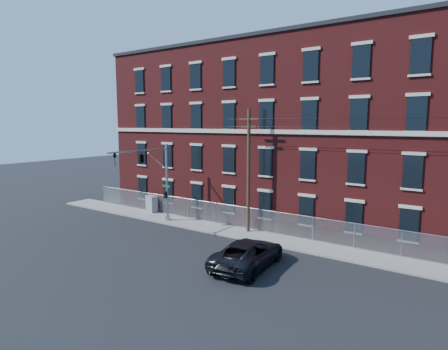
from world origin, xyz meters
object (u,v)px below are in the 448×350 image
pickup_truck (248,253)px  utility_cabinet (152,204)px  utility_pole_near (249,169)px  traffic_signal_mast (148,166)px

pickup_truck → utility_cabinet: utility_cabinet is taller
utility_pole_near → pickup_truck: utility_pole_near is taller
utility_pole_near → pickup_truck: 8.78m
utility_pole_near → traffic_signal_mast: bearing=-156.9°
traffic_signal_mast → utility_pole_near: utility_pole_near is taller
pickup_truck → utility_cabinet: bearing=-29.0°
utility_pole_near → pickup_truck: size_ratio=1.60×
utility_cabinet → utility_pole_near: bearing=13.5°
traffic_signal_mast → pickup_truck: bearing=-14.4°
pickup_truck → utility_cabinet: size_ratio=3.84×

